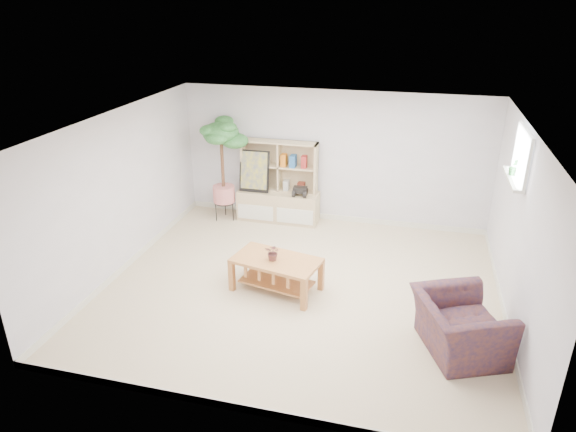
% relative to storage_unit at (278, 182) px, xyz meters
% --- Properties ---
extents(floor, '(5.50, 5.00, 0.01)m').
position_rel_storage_unit_xyz_m(floor, '(0.95, -2.24, -0.74)').
color(floor, '#CAB58F').
rests_on(floor, ground).
extents(ceiling, '(5.50, 5.00, 0.01)m').
position_rel_storage_unit_xyz_m(ceiling, '(0.95, -2.24, 1.66)').
color(ceiling, white).
rests_on(ceiling, walls).
extents(walls, '(5.51, 5.01, 2.40)m').
position_rel_storage_unit_xyz_m(walls, '(0.95, -2.24, 0.46)').
color(walls, silver).
rests_on(walls, floor).
extents(baseboard, '(5.50, 5.00, 0.10)m').
position_rel_storage_unit_xyz_m(baseboard, '(0.95, -2.24, -0.69)').
color(baseboard, silver).
rests_on(baseboard, floor).
extents(window, '(0.10, 0.98, 0.68)m').
position_rel_storage_unit_xyz_m(window, '(3.68, -1.64, 1.26)').
color(window, white).
rests_on(window, walls).
extents(window_sill, '(0.14, 1.00, 0.04)m').
position_rel_storage_unit_xyz_m(window_sill, '(3.62, -1.64, 0.94)').
color(window_sill, silver).
rests_on(window_sill, walls).
extents(storage_unit, '(1.48, 0.50, 1.48)m').
position_rel_storage_unit_xyz_m(storage_unit, '(0.00, 0.00, 0.00)').
color(storage_unit, tan).
rests_on(storage_unit, floor).
extents(poster, '(0.55, 0.13, 0.76)m').
position_rel_storage_unit_xyz_m(poster, '(-0.43, -0.06, 0.19)').
color(poster, yellow).
rests_on(poster, storage_unit).
extents(toy_truck, '(0.37, 0.26, 0.19)m').
position_rel_storage_unit_xyz_m(toy_truck, '(0.43, -0.10, -0.09)').
color(toy_truck, black).
rests_on(toy_truck, storage_unit).
extents(coffee_table, '(1.31, 0.89, 0.49)m').
position_rel_storage_unit_xyz_m(coffee_table, '(0.63, -2.39, -0.50)').
color(coffee_table, '#A76131').
rests_on(coffee_table, floor).
extents(table_plant, '(0.24, 0.22, 0.24)m').
position_rel_storage_unit_xyz_m(table_plant, '(0.59, -2.43, -0.13)').
color(table_plant, '#164F16').
rests_on(table_plant, coffee_table).
extents(floor_tree, '(0.84, 0.84, 1.91)m').
position_rel_storage_unit_xyz_m(floor_tree, '(-0.98, -0.21, 0.21)').
color(floor_tree, '#215522').
rests_on(floor_tree, floor).
extents(armchair, '(1.24, 1.31, 0.77)m').
position_rel_storage_unit_xyz_m(armchair, '(3.05, -3.17, -0.36)').
color(armchair, '#1C1B40').
rests_on(armchair, floor).
extents(sill_plant, '(0.14, 0.12, 0.23)m').
position_rel_storage_unit_xyz_m(sill_plant, '(3.62, -1.54, 1.07)').
color(sill_plant, '#215522').
rests_on(sill_plant, window_sill).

